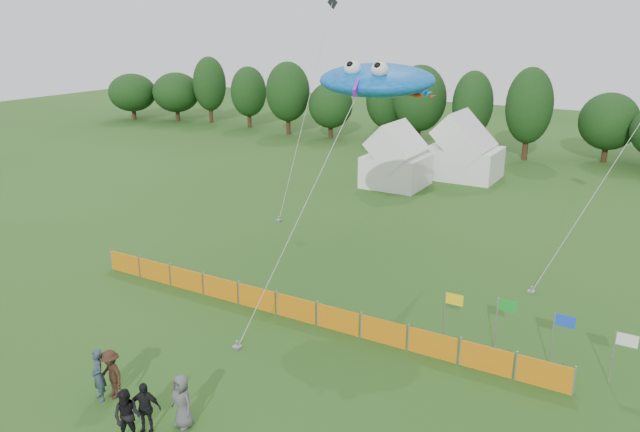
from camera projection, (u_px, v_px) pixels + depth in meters
The scene contains 14 objects.
ground at pixel (222, 427), 19.22m from camera, with size 160.00×160.00×0.00m, color #234C16.
treeline at pixel (562, 114), 54.16m from camera, with size 104.57×8.78×8.36m.
tent_left at pixel (396, 161), 46.49m from camera, with size 4.34×4.34×3.83m.
tent_right at pixel (463, 153), 48.92m from camera, with size 5.59×4.47×3.94m.
barrier_fence at pixel (296, 309), 25.97m from camera, with size 21.90×0.06×1.00m.
flag_row at pixel (528, 326), 22.53m from camera, with size 6.73×0.12×2.26m.
spectator_a at pixel (98, 375), 20.36m from camera, with size 0.66×0.43×1.82m, color #2C3A4A.
spectator_b at pixel (127, 417), 18.28m from camera, with size 0.85×0.66×1.75m, color black.
spectator_c at pixel (111, 374), 20.51m from camera, with size 1.11×0.64×1.72m, color #321F14.
spectator_d at pixel (145, 408), 18.74m from camera, with size 1.00×0.42×1.70m, color black.
spectator_e at pixel (182, 401), 19.03m from camera, with size 0.85×0.56×1.75m, color #505055.
stingray_kite at pixel (381, 80), 27.59m from camera, with size 6.01×15.54×10.40m.
small_kite_white at pixel (627, 144), 30.55m from camera, with size 4.35×8.54×9.01m.
small_kite_dark at pixel (312, 86), 40.30m from camera, with size 1.04×7.75×13.54m.
Camera 1 is at (10.88, -12.59, 12.01)m, focal length 35.00 mm.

